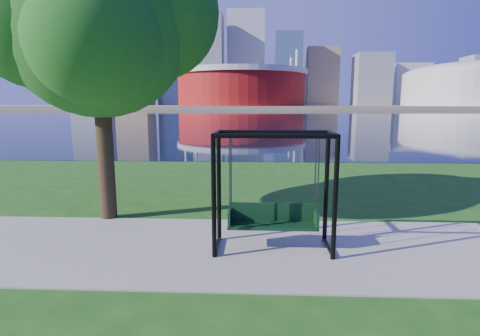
{
  "coord_description": "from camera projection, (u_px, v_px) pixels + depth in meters",
  "views": [
    {
      "loc": [
        0.25,
        -8.33,
        3.16
      ],
      "look_at": [
        -0.13,
        0.0,
        1.72
      ],
      "focal_mm": 28.0,
      "sensor_mm": 36.0,
      "label": 1
    }
  ],
  "objects": [
    {
      "name": "stadium",
      "position": [
        241.0,
        86.0,
        238.16
      ],
      "size": [
        83.0,
        83.0,
        32.0
      ],
      "color": "maroon",
      "rests_on": "far_bank"
    },
    {
      "name": "path",
      "position": [
        245.0,
        248.0,
        8.25
      ],
      "size": [
        120.0,
        4.0,
        0.03
      ],
      "primitive_type": "cube",
      "color": "#9E937F",
      "rests_on": "ground"
    },
    {
      "name": "far_bank",
      "position": [
        257.0,
        107.0,
        309.85
      ],
      "size": [
        900.0,
        228.0,
        2.0
      ],
      "primitive_type": "cube",
      "color": "#937F60",
      "rests_on": "ground"
    },
    {
      "name": "skyline",
      "position": [
        252.0,
        65.0,
        317.33
      ],
      "size": [
        392.0,
        66.0,
        96.5
      ],
      "color": "gray",
      "rests_on": "far_bank"
    },
    {
      "name": "arena",
      "position": [
        475.0,
        83.0,
        231.32
      ],
      "size": [
        84.0,
        84.0,
        26.56
      ],
      "color": "beige",
      "rests_on": "far_bank"
    },
    {
      "name": "river",
      "position": [
        256.0,
        115.0,
        109.17
      ],
      "size": [
        900.0,
        180.0,
        0.02
      ],
      "primitive_type": "cube",
      "color": "black",
      "rests_on": "ground"
    },
    {
      "name": "ground",
      "position": [
        246.0,
        241.0,
        8.74
      ],
      "size": [
        900.0,
        900.0,
        0.0
      ],
      "primitive_type": "plane",
      "color": "#1E5114",
      "rests_on": "ground"
    },
    {
      "name": "swing",
      "position": [
        273.0,
        194.0,
        8.01
      ],
      "size": [
        2.53,
        1.1,
        2.59
      ],
      "rotation": [
        0.0,
        0.0,
        -0.0
      ],
      "color": "black",
      "rests_on": "ground"
    },
    {
      "name": "park_tree",
      "position": [
        96.0,
        19.0,
        9.64
      ],
      "size": [
        6.16,
        5.57,
        7.65
      ],
      "color": "black",
      "rests_on": "ground"
    }
  ]
}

